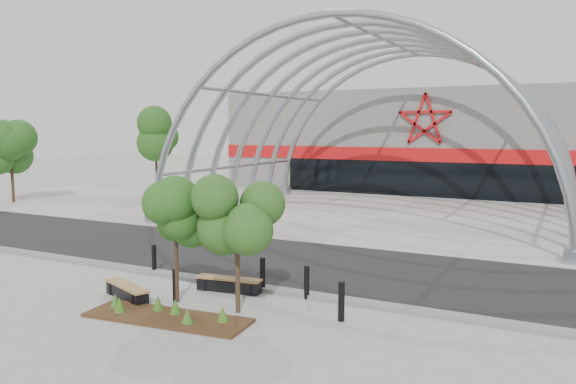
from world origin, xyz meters
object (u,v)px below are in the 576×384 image
at_px(bench_1, 229,285).
at_px(street_tree_0, 175,216).
at_px(bench_0, 127,292).
at_px(bollard_2, 263,274).
at_px(street_tree_1, 237,211).

bearing_deg(bench_1, street_tree_0, -115.75).
xyz_separation_m(street_tree_0, bench_0, (-1.51, -0.46, -2.32)).
bearing_deg(bench_1, bollard_2, 31.90).
height_order(bench_0, bench_1, same).
relative_size(street_tree_0, bench_1, 1.65).
height_order(bench_1, bollard_2, bollard_2).
relative_size(bench_0, bollard_2, 2.02).
height_order(street_tree_0, bollard_2, street_tree_0).
xyz_separation_m(street_tree_1, bench_1, (-1.31, 1.56, -2.61)).
xyz_separation_m(bench_0, bollard_2, (3.16, 2.60, 0.31)).
distance_m(street_tree_0, bench_1, 2.91).
bearing_deg(bench_1, bench_0, -137.99).
xyz_separation_m(street_tree_1, bench_0, (-3.58, -0.49, -2.60)).
bearing_deg(bollard_2, bench_1, -148.10).
bearing_deg(bollard_2, street_tree_0, -127.81).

